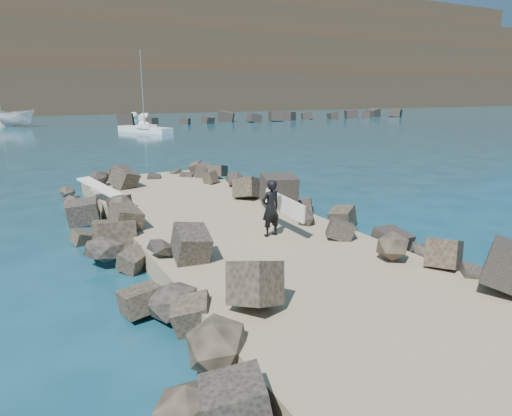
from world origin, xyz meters
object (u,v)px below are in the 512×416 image
object	(u,v)px
boat_imported	(15,118)
sailboat_c	(145,129)
surfboard_resting	(100,190)
surfer_with_board	(273,208)

from	to	relation	value
boat_imported	sailboat_c	size ratio (longest dim) A/B	0.66
surfboard_resting	boat_imported	bearing A→B (deg)	66.10
surfboard_resting	surfer_with_board	world-z (taller)	surfer_with_board
surfer_with_board	sailboat_c	size ratio (longest dim) A/B	0.21
surfboard_resting	surfer_with_board	size ratio (longest dim) A/B	1.05
surfboard_resting	sailboat_c	xyz separation A→B (m)	(11.43, 36.53, -0.69)
surfer_with_board	sailboat_c	xyz separation A→B (m)	(7.85, 43.28, -1.07)
boat_imported	surfer_with_board	distance (m)	61.21
surfer_with_board	surfboard_resting	bearing A→B (deg)	117.96
surfer_with_board	sailboat_c	world-z (taller)	sailboat_c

